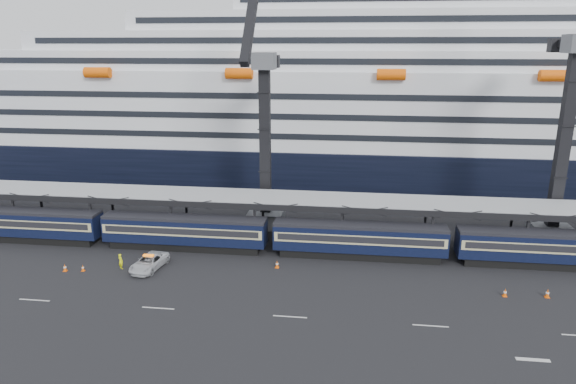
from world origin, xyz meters
TOP-DOWN VIEW (x-y plane):
  - ground at (0.00, 0.00)m, footprint 260.00×260.00m
  - lane_markings at (8.15, -5.23)m, footprint 111.00×4.27m
  - train at (-4.65, 10.00)m, footprint 133.05×3.00m
  - canopy at (0.00, 14.00)m, footprint 130.00×6.25m
  - cruise_ship at (-1.08, 45.99)m, footprint 214.09×28.84m
  - crane_dark_near at (-20.00, 18.59)m, footprint 4.50×17.75m
  - crane_dark_mid at (15.00, 17.59)m, footprint 4.50×18.24m
  - pickup_truck at (-30.02, 4.01)m, footprint 3.15×5.55m
  - worker at (-33.03, 3.70)m, footprint 0.73×0.65m
  - traffic_cone_a at (-38.59, 2.35)m, footprint 0.40×0.40m
  - traffic_cone_b at (-36.74, 2.61)m, footprint 0.35×0.35m
  - traffic_cone_c at (-16.62, 6.01)m, footprint 0.42×0.42m
  - traffic_cone_d at (9.59, 2.62)m, footprint 0.43×0.43m
  - traffic_cone_e at (5.69, 2.33)m, footprint 0.41×0.41m

SIDE VIEW (x-z plane):
  - ground at x=0.00m, z-range 0.00..0.00m
  - lane_markings at x=8.15m, z-range 0.00..0.02m
  - traffic_cone_b at x=-36.74m, z-range 0.00..0.70m
  - traffic_cone_a at x=-38.59m, z-range -0.01..0.80m
  - traffic_cone_e at x=5.69m, z-range -0.01..0.82m
  - traffic_cone_c at x=-16.62m, z-range -0.01..0.83m
  - traffic_cone_d at x=9.59m, z-range -0.01..0.86m
  - pickup_truck at x=-30.02m, z-range 0.00..1.46m
  - worker at x=-33.03m, z-range 0.00..1.67m
  - train at x=-4.65m, z-range 0.18..4.23m
  - canopy at x=0.00m, z-range 2.49..8.01m
  - crane_dark_near at x=-20.00m, z-range -5.61..29.47m
  - cruise_ship at x=-1.08m, z-range -4.66..29.34m
  - crane_dark_mid at x=15.00m, z-range -6.46..33.18m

